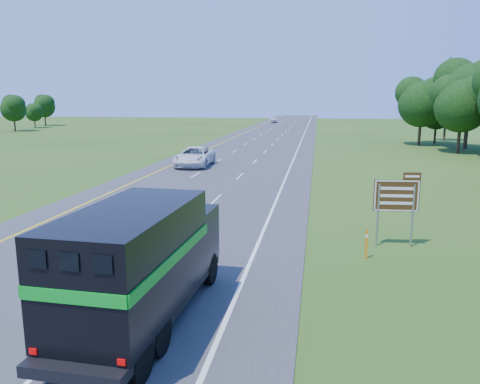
# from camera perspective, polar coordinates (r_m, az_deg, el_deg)

# --- Properties ---
(road) EXTENTS (15.00, 260.00, 0.04)m
(road) POSITION_cam_1_polar(r_m,az_deg,el_deg) (58.20, 1.59, 5.25)
(road) COLOR #38383A
(road) RESTS_ON ground
(lane_markings) EXTENTS (11.15, 260.00, 0.01)m
(lane_markings) POSITION_cam_1_polar(r_m,az_deg,el_deg) (58.20, 1.59, 5.28)
(lane_markings) COLOR yellow
(lane_markings) RESTS_ON road
(horse_truck) EXTENTS (2.67, 7.64, 3.34)m
(horse_truck) POSITION_cam_1_polar(r_m,az_deg,el_deg) (12.88, -11.86, -8.16)
(horse_truck) COLOR black
(horse_truck) RESTS_ON road
(white_suv) EXTENTS (3.15, 6.43, 1.76)m
(white_suv) POSITION_cam_1_polar(r_m,az_deg,el_deg) (43.14, -5.54, 4.33)
(white_suv) COLOR silver
(white_suv) RESTS_ON road
(far_car) EXTENTS (2.11, 4.51, 1.49)m
(far_car) POSITION_cam_1_polar(r_m,az_deg,el_deg) (125.08, 4.13, 8.76)
(far_car) COLOR silver
(far_car) RESTS_ON road
(exit_sign) EXTENTS (1.85, 0.20, 3.14)m
(exit_sign) POSITION_cam_1_polar(r_m,az_deg,el_deg) (20.30, 18.61, -0.77)
(exit_sign) COLOR gray
(exit_sign) RESTS_ON ground
(delineator) EXTENTS (0.10, 0.05, 1.17)m
(delineator) POSITION_cam_1_polar(r_m,az_deg,el_deg) (18.72, 15.15, -6.02)
(delineator) COLOR orange
(delineator) RESTS_ON ground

